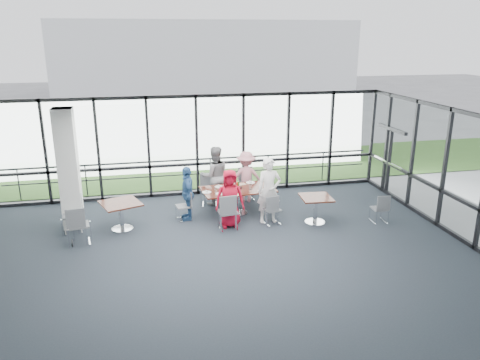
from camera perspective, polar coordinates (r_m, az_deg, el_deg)
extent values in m
cube|color=#212A33|center=(10.71, -1.65, -10.28)|extent=(12.00, 10.00, 0.02)
cube|color=white|center=(9.65, -1.82, 6.85)|extent=(12.00, 10.00, 0.04)
cube|color=silver|center=(5.75, 7.93, -18.65)|extent=(12.00, 0.10, 3.20)
cube|color=white|center=(14.82, -5.28, 4.20)|extent=(12.00, 0.10, 3.20)
cube|color=white|center=(12.56, 26.27, 0.01)|extent=(0.10, 10.00, 3.20)
cube|color=black|center=(15.68, 17.72, 2.10)|extent=(0.12, 1.60, 2.10)
cube|color=white|center=(12.93, -20.17, 1.21)|extent=(0.50, 0.50, 3.20)
cube|color=slate|center=(20.04, -6.93, 2.86)|extent=(80.00, 70.00, 0.02)
cube|color=#355420|center=(18.11, -6.32, 1.41)|extent=(80.00, 5.00, 0.01)
cube|color=white|center=(41.77, -4.47, 14.65)|extent=(24.00, 10.00, 6.00)
cylinder|color=#2D2D33|center=(15.68, -5.44, 0.77)|extent=(12.00, 0.06, 0.06)
cube|color=#351410|center=(13.32, -0.27, -1.14)|extent=(2.14, 1.31, 0.04)
cylinder|color=silver|center=(13.45, -0.27, -2.66)|extent=(0.12, 0.12, 0.71)
cylinder|color=silver|center=(13.57, -0.27, -4.01)|extent=(0.56, 0.56, 0.03)
cube|color=#351410|center=(12.62, -14.37, -2.78)|extent=(1.21, 1.21, 0.04)
cylinder|color=silver|center=(12.75, -14.24, -4.36)|extent=(0.12, 0.12, 0.71)
cube|color=#351410|center=(12.83, 9.26, -2.12)|extent=(0.88, 0.88, 0.04)
cylinder|color=silver|center=(12.95, 9.18, -3.69)|extent=(0.12, 0.12, 0.71)
imported|color=#B30C24|center=(12.41, -1.26, -2.27)|extent=(0.81, 0.56, 1.58)
imported|color=white|center=(12.69, 3.56, -1.30)|extent=(0.66, 0.49, 1.81)
imported|color=gray|center=(14.02, -3.09, 0.51)|extent=(0.89, 0.57, 1.80)
imported|color=#D3838D|center=(14.28, 0.75, 0.39)|extent=(1.08, 0.65, 1.58)
imported|color=#305A8F|center=(12.99, -6.43, -1.60)|extent=(0.49, 0.90, 1.52)
cylinder|color=white|center=(12.89, -2.39, -1.68)|extent=(0.27, 0.27, 0.01)
cylinder|color=white|center=(13.12, 2.76, -1.33)|extent=(0.26, 0.26, 0.01)
cylinder|color=white|center=(13.47, -2.53, -0.83)|extent=(0.26, 0.26, 0.01)
cylinder|color=white|center=(13.83, 1.28, -0.32)|extent=(0.27, 0.27, 0.01)
cylinder|color=white|center=(13.03, -4.09, -1.49)|extent=(0.26, 0.26, 0.01)
cylinder|color=white|center=(12.99, -0.88, -1.22)|extent=(0.07, 0.07, 0.14)
cylinder|color=white|center=(13.23, 1.29, -0.83)|extent=(0.08, 0.08, 0.15)
cylinder|color=white|center=(13.54, -0.25, -0.42)|extent=(0.07, 0.07, 0.14)
cylinder|color=white|center=(12.93, -2.98, -1.36)|extent=(0.06, 0.06, 0.13)
cube|color=beige|center=(12.79, -0.50, -1.84)|extent=(0.35, 0.32, 0.00)
cube|color=beige|center=(13.33, 3.57, -1.07)|extent=(0.32, 0.23, 0.00)
cube|color=beige|center=(13.70, 0.12, -0.52)|extent=(0.32, 0.26, 0.00)
cube|color=black|center=(13.32, -0.02, -0.96)|extent=(0.10, 0.07, 0.04)
cylinder|color=#AC2610|center=(13.33, -0.36, -0.63)|extent=(0.06, 0.06, 0.18)
cylinder|color=#217923|center=(13.36, -0.20, -0.54)|extent=(0.05, 0.05, 0.20)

